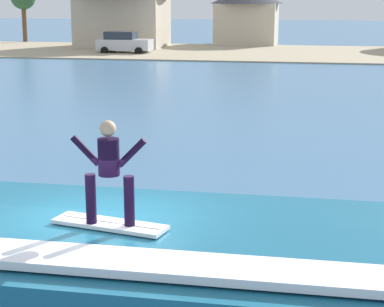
# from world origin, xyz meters

# --- Properties ---
(ground_plane) EXTENTS (260.00, 260.00, 0.00)m
(ground_plane) POSITION_xyz_m (0.00, 0.00, 0.00)
(ground_plane) COLOR teal
(wave_crest) EXTENTS (8.06, 4.62, 1.42)m
(wave_crest) POSITION_xyz_m (0.89, -0.34, 0.67)
(wave_crest) COLOR #1B6382
(wave_crest) RESTS_ON ground_plane
(surfboard) EXTENTS (1.85, 0.84, 0.06)m
(surfboard) POSITION_xyz_m (0.34, -0.60, 1.45)
(surfboard) COLOR white
(surfboard) RESTS_ON wave_crest
(surfer) EXTENTS (1.16, 0.32, 1.58)m
(surfer) POSITION_xyz_m (0.38, -0.67, 2.36)
(surfer) COLOR black
(surfer) RESTS_ON surfboard
(shoreline_bank) EXTENTS (120.00, 17.11, 0.10)m
(shoreline_bank) POSITION_xyz_m (0.00, 48.83, 0.05)
(shoreline_bank) COLOR tan
(shoreline_bank) RESTS_ON ground_plane
(car_near_shore) EXTENTS (4.53, 2.27, 1.86)m
(car_near_shore) POSITION_xyz_m (-13.23, 45.99, 0.95)
(car_near_shore) COLOR silver
(car_near_shore) RESTS_ON ground_plane
(house_with_chimney) EXTENTS (9.77, 9.77, 7.22)m
(house_with_chimney) POSITION_xyz_m (-15.26, 52.64, 3.87)
(house_with_chimney) COLOR beige
(house_with_chimney) RESTS_ON ground_plane
(house_small_cottage) EXTENTS (7.34, 7.34, 5.66)m
(house_small_cottage) POSITION_xyz_m (-4.28, 58.76, 3.13)
(house_small_cottage) COLOR beige
(house_small_cottage) RESTS_ON ground_plane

